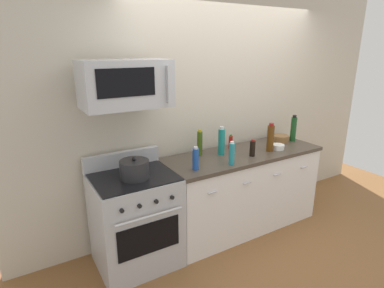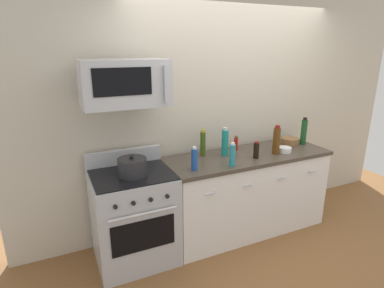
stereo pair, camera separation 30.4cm
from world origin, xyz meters
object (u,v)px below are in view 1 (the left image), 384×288
Objects in this scene: bottle_sparkling_teal at (221,141)px; bowl_white_ceramic at (278,147)px; bottle_dish_soap at (232,154)px; microwave at (126,84)px; stockpot at (134,169)px; bottle_olive_oil at (200,143)px; bowl_wooden_salad at (280,138)px; bottle_soda_blue at (196,159)px; bottle_wine_green at (293,129)px; bottle_wine_amber at (270,138)px; range_oven at (135,219)px; bottle_hot_sauce_red at (231,142)px; bottle_soy_sauce_dark at (253,148)px.

bowl_white_ceramic is at bearing -15.60° from bottle_sparkling_teal.
bottle_sparkling_teal is 1.30× the size of bottle_dish_soap.
microwave is 0.75m from stockpot.
bowl_wooden_salad is at bearing -3.93° from bottle_olive_oil.
bowl_white_ceramic is at bearing -18.00° from bottle_olive_oil.
bottle_dish_soap reaches higher than bottle_soda_blue.
bottle_soda_blue is (-0.26, -0.34, -0.03)m from bottle_olive_oil.
bottle_olive_oil is 0.42m from bottle_soda_blue.
bottle_olive_oil is 1.40× the size of bowl_wooden_salad.
bottle_wine_green is at bearing 7.25° from bottle_soda_blue.
bottle_sparkling_teal is 0.97× the size of bottle_wine_amber.
bottle_wine_amber is (1.59, -0.11, 0.60)m from range_oven.
microwave is at bearing 164.08° from bottle_dish_soap.
bowl_white_ceramic is at bearing -32.93° from bottle_hot_sauce_red.
bottle_wine_green is (0.82, 0.18, 0.07)m from bottle_soy_sauce_dark.
microwave is 3.08× the size of bottle_dish_soap.
bottle_sparkling_teal is at bearing 6.91° from stockpot.
bottle_olive_oil is at bearing 154.95° from bottle_sparkling_teal.
bottle_wine_amber is (0.54, -0.19, 0.00)m from bottle_sparkling_teal.
bottle_soy_sauce_dark is at bearing -176.28° from bowl_white_ceramic.
stockpot is (0.00, -0.05, 0.54)m from range_oven.
bottle_wine_green is 2.28× the size of bowl_white_ceramic.
stockpot is at bearing -175.67° from bowl_wooden_salad.
bottle_wine_amber is (1.59, -0.16, -0.68)m from microwave.
bottle_wine_amber is at bearing -19.04° from bottle_sparkling_teal.
bowl_white_ceramic is (0.67, -0.19, -0.12)m from bottle_sparkling_teal.
bottle_soda_blue is 0.71× the size of bottle_wine_amber.
range_oven is 1.79m from bowl_white_ceramic.
bottle_wine_green is 1.59× the size of bowl_wooden_salad.
bottle_soy_sauce_dark is 0.81× the size of bottle_soda_blue.
bottle_soda_blue is at bearing -178.39° from bottle_soy_sauce_dark.
stockpot is at bearing -173.09° from bottle_sparkling_teal.
bottle_dish_soap is at bearing -171.51° from bowl_white_ceramic.
bottle_soy_sauce_dark reaches higher than bowl_white_ceramic.
microwave is 3.61× the size of bowl_wooden_salad.
range_oven is 2.04m from bowl_wooden_salad.
microwave is 2.58× the size of bottle_olive_oil.
bottle_sparkling_teal is 1.08m from bottle_wine_green.
bottle_sparkling_teal is 0.34m from bottle_soy_sauce_dark.
bottle_wine_green is at bearing 2.41° from stockpot.
bottle_soda_blue is 1.12× the size of bowl_wooden_salad.
bottle_soy_sauce_dark is at bearing -174.34° from bottle_wine_amber.
bottle_wine_green is at bearing -0.23° from microwave.
bottle_wine_amber reaches higher than bottle_olive_oil.
bowl_white_ceramic is at bearing -2.01° from stockpot.
bottle_soy_sauce_dark is at bearing -8.06° from microwave.
bottle_sparkling_teal is 1.08× the size of bottle_olive_oil.
bottle_wine_green is 1.02× the size of bottle_wine_amber.
bottle_soy_sauce_dark is 0.58× the size of bottle_wine_amber.
bottle_olive_oil is at bearing 11.82° from range_oven.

